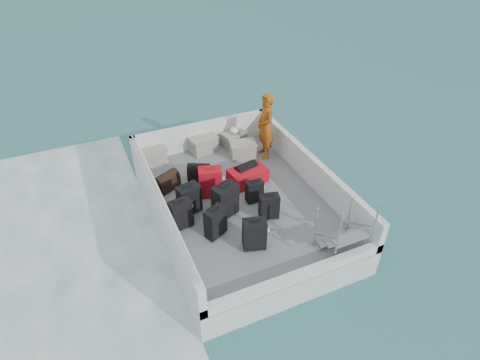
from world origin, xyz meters
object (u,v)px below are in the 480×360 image
(suitcase_6, at_px, (269,207))
(suitcase_1, at_px, (181,214))
(crate_2, at_px, (235,140))
(suitcase_3, at_px, (254,235))
(crate_1, at_px, (203,145))
(suitcase_0, at_px, (215,222))
(suitcase_8, at_px, (248,176))
(crate_3, at_px, (243,150))
(crate_0, at_px, (153,156))
(passenger, at_px, (265,126))
(suitcase_4, at_px, (225,201))
(suitcase_7, at_px, (254,192))
(suitcase_2, at_px, (189,199))
(suitcase_5, at_px, (211,182))

(suitcase_6, bearing_deg, suitcase_1, -179.90)
(crate_2, bearing_deg, suitcase_3, -107.80)
(suitcase_3, height_order, crate_1, suitcase_3)
(suitcase_0, distance_m, suitcase_8, 1.88)
(suitcase_8, bearing_deg, crate_3, -27.44)
(crate_0, height_order, crate_1, crate_1)
(suitcase_6, xyz_separation_m, passenger, (0.98, 2.14, 0.56))
(suitcase_0, bearing_deg, crate_1, 48.55)
(suitcase_4, bearing_deg, suitcase_8, 23.77)
(suitcase_7, distance_m, crate_2, 2.36)
(suitcase_7, relative_size, crate_1, 0.80)
(crate_0, distance_m, crate_2, 2.16)
(suitcase_7, relative_size, crate_2, 0.91)
(suitcase_2, xyz_separation_m, suitcase_4, (0.64, -0.40, 0.04))
(suitcase_1, distance_m, suitcase_6, 1.78)
(suitcase_1, distance_m, crate_2, 3.29)
(suitcase_1, bearing_deg, crate_2, 37.30)
(crate_0, relative_size, crate_1, 0.93)
(suitcase_4, bearing_deg, suitcase_1, 158.40)
(suitcase_3, distance_m, crate_2, 3.73)
(suitcase_1, height_order, suitcase_3, suitcase_3)
(suitcase_3, height_order, suitcase_4, suitcase_4)
(suitcase_2, relative_size, crate_1, 1.02)
(suitcase_3, relative_size, crate_0, 1.10)
(suitcase_5, relative_size, passenger, 0.41)
(crate_0, bearing_deg, suitcase_7, -55.47)
(suitcase_7, bearing_deg, suitcase_6, -84.14)
(suitcase_3, distance_m, suitcase_5, 1.84)
(suitcase_2, distance_m, passenger, 2.79)
(suitcase_3, relative_size, suitcase_4, 0.89)
(suitcase_2, relative_size, suitcase_4, 0.89)
(suitcase_2, relative_size, suitcase_3, 1.00)
(crate_2, bearing_deg, crate_0, 178.26)
(passenger, bearing_deg, crate_3, -104.06)
(suitcase_1, height_order, crate_0, suitcase_1)
(crate_1, height_order, crate_2, crate_1)
(suitcase_3, relative_size, crate_3, 1.09)
(suitcase_1, bearing_deg, suitcase_8, 14.24)
(suitcase_8, bearing_deg, suitcase_5, 88.70)
(suitcase_7, relative_size, crate_3, 0.84)
(suitcase_5, relative_size, crate_1, 1.07)
(suitcase_7, xyz_separation_m, crate_3, (0.51, 1.72, -0.07))
(suitcase_5, bearing_deg, suitcase_1, -124.08)
(suitcase_1, bearing_deg, crate_0, 78.29)
(crate_0, bearing_deg, suitcase_6, -60.53)
(suitcase_4, relative_size, crate_1, 1.16)
(suitcase_1, relative_size, crate_3, 1.07)
(suitcase_3, bearing_deg, suitcase_1, 149.80)
(crate_1, relative_size, crate_2, 1.14)
(suitcase_1, xyz_separation_m, crate_1, (1.36, 2.50, -0.13))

